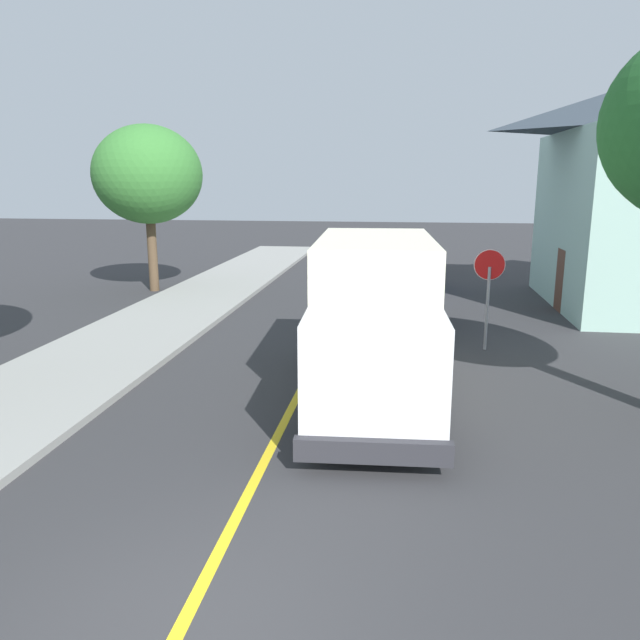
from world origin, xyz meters
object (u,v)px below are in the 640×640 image
box_truck (375,311)px  parked_car_far (409,252)px  parked_car_mid (406,269)px  stop_sign (489,280)px  parked_car_near (396,299)px  street_tree_down_block (148,175)px

box_truck → parked_car_far: (0.76, 19.07, -0.97)m
parked_car_mid → stop_sign: size_ratio=1.67×
parked_car_mid → parked_car_far: (0.11, 6.06, 0.00)m
parked_car_near → parked_car_far: size_ratio=0.99×
stop_sign → parked_car_mid: bearing=102.9°
box_truck → parked_car_near: bearing=86.9°
stop_sign → street_tree_down_block: bearing=149.5°
box_truck → stop_sign: 4.69m
box_truck → parked_car_near: size_ratio=1.65×
stop_sign → street_tree_down_block: (-12.17, 7.16, 2.70)m
parked_car_near → parked_car_mid: 6.64m
parked_car_near → stop_sign: size_ratio=1.67×
box_truck → street_tree_down_block: size_ratio=1.13×
box_truck → parked_car_near: 6.46m
box_truck → parked_car_far: 19.11m
stop_sign → street_tree_down_block: 14.37m
parked_car_near → parked_car_far: (0.42, 12.69, 0.00)m
box_truck → street_tree_down_block: (-9.41, 10.95, 2.79)m
parked_car_far → street_tree_down_block: street_tree_down_block is taller
parked_car_mid → box_truck: bearing=-92.9°
parked_car_far → stop_sign: bearing=-82.6°
box_truck → parked_car_far: box_truck is taller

